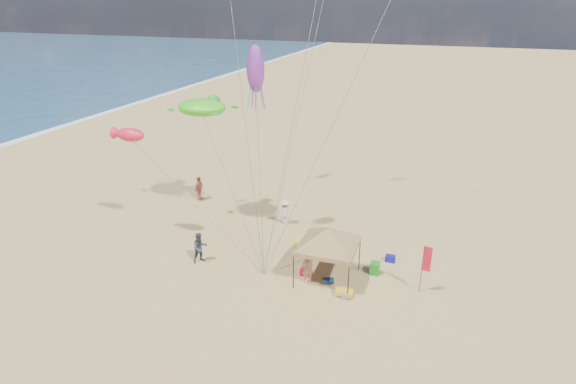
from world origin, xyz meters
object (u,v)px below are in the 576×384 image
at_px(chair_green, 375,268).
at_px(beach_cart, 344,292).
at_px(feather_flag, 426,262).
at_px(person_near_a, 307,268).
at_px(canopy_tent, 329,229).
at_px(cooler_red, 305,272).
at_px(chair_yellow, 299,248).
at_px(person_near_b, 200,248).
at_px(person_far_a, 199,188).
at_px(cooler_blue, 390,258).
at_px(person_near_c, 285,212).

distance_m(chair_green, beach_cart, 2.83).
height_order(feather_flag, person_near_a, feather_flag).
bearing_deg(canopy_tent, cooler_red, -179.81).
bearing_deg(cooler_red, chair_yellow, 116.76).
bearing_deg(person_near_a, chair_yellow, -102.38).
bearing_deg(feather_flag, person_near_b, -174.77).
height_order(feather_flag, person_far_a, feather_flag).
relative_size(feather_flag, chair_yellow, 3.92).
distance_m(canopy_tent, person_near_b, 7.61).
xyz_separation_m(cooler_blue, chair_green, (-0.60, -1.62, 0.16)).
xyz_separation_m(feather_flag, chair_yellow, (-7.25, 1.74, -1.50)).
bearing_deg(person_near_a, cooler_blue, -175.27).
bearing_deg(beach_cart, canopy_tent, 135.75).
xyz_separation_m(feather_flag, cooler_red, (-6.17, -0.41, -1.66)).
distance_m(feather_flag, cooler_blue, 3.71).
distance_m(cooler_red, person_near_a, 0.97).
xyz_separation_m(cooler_blue, person_far_a, (-14.79, 4.19, 0.73)).
bearing_deg(person_far_a, chair_green, -113.74).
distance_m(feather_flag, cooler_red, 6.40).
bearing_deg(cooler_red, beach_cart, -25.98).
relative_size(feather_flag, person_far_a, 1.49).
height_order(cooler_red, person_near_c, person_near_c).
bearing_deg(feather_flag, cooler_blue, 127.87).
distance_m(cooler_blue, person_far_a, 15.39).
distance_m(cooler_red, person_near_c, 6.45).
xyz_separation_m(canopy_tent, beach_cart, (1.23, -1.20, -2.78)).
relative_size(feather_flag, person_near_c, 1.57).
bearing_deg(person_near_c, person_far_a, -21.79).
height_order(cooler_blue, chair_yellow, chair_yellow).
distance_m(feather_flag, person_near_b, 12.32).
bearing_deg(cooler_blue, feather_flag, -52.13).
height_order(cooler_red, person_far_a, person_far_a).
distance_m(canopy_tent, beach_cart, 3.27).
relative_size(canopy_tent, chair_yellow, 8.30).
bearing_deg(chair_green, person_far_a, 157.72).
distance_m(cooler_blue, chair_yellow, 5.29).
bearing_deg(cooler_blue, person_far_a, 164.16).
bearing_deg(person_far_a, person_near_a, -127.06).
bearing_deg(chair_green, cooler_blue, 69.64).
bearing_deg(beach_cart, chair_green, 67.68).
bearing_deg(chair_yellow, person_near_b, -150.08).
bearing_deg(person_near_b, beach_cart, -55.48).
relative_size(beach_cart, person_far_a, 0.49).
relative_size(cooler_blue, person_far_a, 0.29).
distance_m(canopy_tent, chair_yellow, 4.11).
relative_size(cooler_red, cooler_blue, 1.00).
bearing_deg(cooler_red, person_far_a, 145.85).
xyz_separation_m(chair_green, person_near_b, (-9.59, -2.12, 0.56)).
relative_size(canopy_tent, chair_green, 8.30).
bearing_deg(beach_cart, person_near_c, 130.20).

